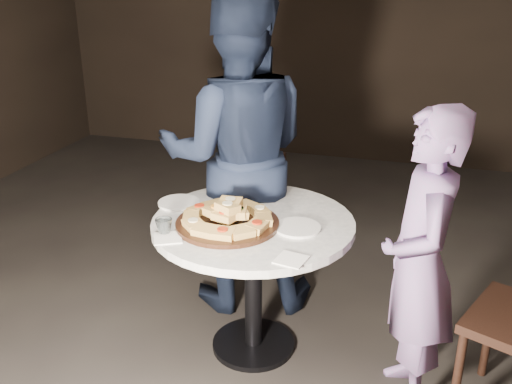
% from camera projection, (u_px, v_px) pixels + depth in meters
% --- Properties ---
extents(floor, '(7.00, 7.00, 0.00)m').
position_uv_depth(floor, '(233.00, 358.00, 3.00)').
color(floor, black).
rests_on(floor, ground).
extents(table, '(1.03, 1.03, 0.75)m').
position_uv_depth(table, '(253.00, 245.00, 2.87)').
color(table, black).
rests_on(table, ground).
extents(serving_board, '(0.66, 0.66, 0.02)m').
position_uv_depth(serving_board, '(227.00, 223.00, 2.75)').
color(serving_board, black).
rests_on(serving_board, table).
extents(focaccia_pile, '(0.45, 0.44, 0.12)m').
position_uv_depth(focaccia_pile, '(228.00, 215.00, 2.73)').
color(focaccia_pile, tan).
rests_on(focaccia_pile, serving_board).
extents(plate_left, '(0.27, 0.27, 0.01)m').
position_uv_depth(plate_left, '(179.00, 203.00, 3.00)').
color(plate_left, white).
rests_on(plate_left, table).
extents(plate_right, '(0.27, 0.27, 0.01)m').
position_uv_depth(plate_right, '(298.00, 228.00, 2.72)').
color(plate_right, white).
rests_on(plate_right, table).
extents(water_glass, '(0.10, 0.10, 0.07)m').
position_uv_depth(water_glass, '(164.00, 226.00, 2.66)').
color(water_glass, silver).
rests_on(water_glass, table).
extents(napkin_near, '(0.17, 0.17, 0.01)m').
position_uv_depth(napkin_near, '(168.00, 238.00, 2.62)').
color(napkin_near, white).
rests_on(napkin_near, table).
extents(napkin_far, '(0.15, 0.15, 0.01)m').
position_uv_depth(napkin_far, '(291.00, 260.00, 2.43)').
color(napkin_far, white).
rests_on(napkin_far, table).
extents(chair_far, '(0.40, 0.42, 0.82)m').
position_uv_depth(chair_far, '(262.00, 195.00, 3.86)').
color(chair_far, black).
rests_on(chair_far, ground).
extents(diner_navy, '(1.06, 0.93, 1.85)m').
position_uv_depth(diner_navy, '(237.00, 155.00, 3.22)').
color(diner_navy, '#141C31').
rests_on(diner_navy, ground).
extents(diner_teal, '(0.42, 0.57, 1.42)m').
position_uv_depth(diner_teal, '(419.00, 264.00, 2.49)').
color(diner_teal, slate).
rests_on(diner_teal, ground).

